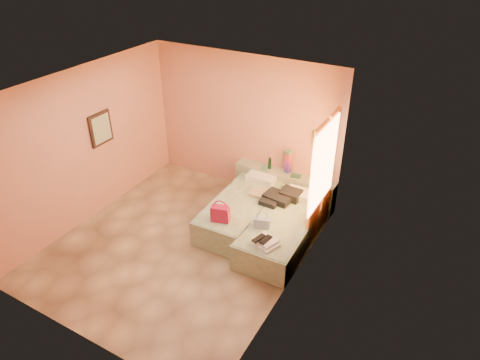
% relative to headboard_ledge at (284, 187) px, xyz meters
% --- Properties ---
extents(ground, '(4.50, 4.50, 0.00)m').
position_rel_headboard_ledge_xyz_m(ground, '(-0.98, -2.10, -0.33)').
color(ground, tan).
rests_on(ground, ground).
extents(room_walls, '(4.02, 4.51, 2.81)m').
position_rel_headboard_ledge_xyz_m(room_walls, '(-0.77, -1.53, 1.46)').
color(room_walls, tan).
rests_on(room_walls, ground).
extents(headboard_ledge, '(2.05, 0.30, 0.65)m').
position_rel_headboard_ledge_xyz_m(headboard_ledge, '(0.00, 0.00, 0.00)').
color(headboard_ledge, gray).
rests_on(headboard_ledge, ground).
extents(bed_left, '(0.96, 2.02, 0.50)m').
position_rel_headboard_ledge_xyz_m(bed_left, '(-0.38, -1.05, -0.08)').
color(bed_left, '#ADC29C').
rests_on(bed_left, ground).
extents(bed_right, '(0.96, 2.02, 0.50)m').
position_rel_headboard_ledge_xyz_m(bed_right, '(0.52, -1.24, -0.08)').
color(bed_right, '#ADC29C').
rests_on(bed_right, ground).
extents(water_bottle, '(0.07, 0.07, 0.23)m').
position_rel_headboard_ledge_xyz_m(water_bottle, '(-0.33, 0.00, 0.44)').
color(water_bottle, '#133620').
rests_on(water_bottle, headboard_ledge).
extents(rainbow_box, '(0.13, 0.13, 0.46)m').
position_rel_headboard_ledge_xyz_m(rainbow_box, '(0.04, 0.05, 0.56)').
color(rainbow_box, '#B21540').
rests_on(rainbow_box, headboard_ledge).
extents(small_dish, '(0.17, 0.17, 0.03)m').
position_rel_headboard_ledge_xyz_m(small_dish, '(-0.41, -0.06, 0.34)').
color(small_dish, '#4A876A').
rests_on(small_dish, headboard_ledge).
extents(green_book, '(0.21, 0.17, 0.03)m').
position_rel_headboard_ledge_xyz_m(green_book, '(0.25, -0.04, 0.34)').
color(green_book, '#274935').
rests_on(green_book, headboard_ledge).
extents(flower_vase, '(0.23, 0.23, 0.26)m').
position_rel_headboard_ledge_xyz_m(flower_vase, '(0.71, 0.05, 0.46)').
color(flower_vase, silver).
rests_on(flower_vase, headboard_ledge).
extents(magenta_handbag, '(0.34, 0.25, 0.29)m').
position_rel_headboard_ledge_xyz_m(magenta_handbag, '(-0.39, -1.76, 0.32)').
color(magenta_handbag, '#B21540').
rests_on(magenta_handbag, bed_left).
extents(khaki_garment, '(0.40, 0.33, 0.06)m').
position_rel_headboard_ledge_xyz_m(khaki_garment, '(-0.14, -0.73, 0.21)').
color(khaki_garment, tan).
rests_on(khaki_garment, bed_left).
extents(clothes_pile, '(0.60, 0.60, 0.16)m').
position_rel_headboard_ledge_xyz_m(clothes_pile, '(0.24, -0.74, 0.25)').
color(clothes_pile, black).
rests_on(clothes_pile, bed_right).
extents(blue_handbag, '(0.29, 0.19, 0.17)m').
position_rel_headboard_ledge_xyz_m(blue_handbag, '(0.30, -1.58, 0.26)').
color(blue_handbag, '#3F5A99').
rests_on(blue_handbag, bed_right).
extents(towel_stack, '(0.44, 0.41, 0.10)m').
position_rel_headboard_ledge_xyz_m(towel_stack, '(0.57, -1.97, 0.23)').
color(towel_stack, white).
rests_on(towel_stack, bed_right).
extents(sandal_pair, '(0.24, 0.28, 0.03)m').
position_rel_headboard_ledge_xyz_m(sandal_pair, '(0.51, -2.00, 0.29)').
color(sandal_pair, black).
rests_on(sandal_pair, towel_stack).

